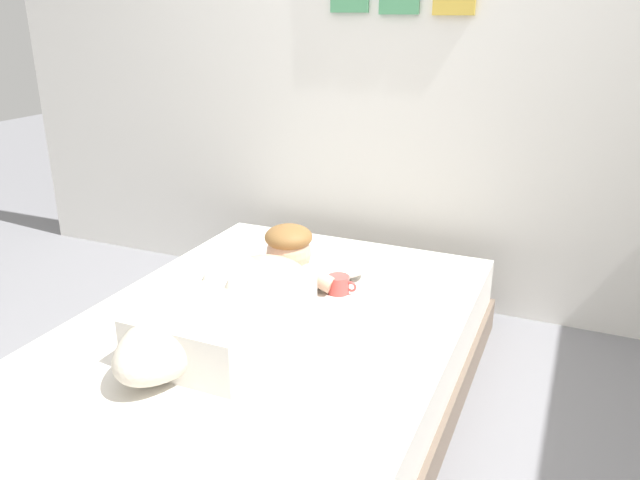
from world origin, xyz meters
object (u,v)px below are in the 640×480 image
Objects in this scene: bed at (264,368)px; cell_phone at (176,352)px; pillow at (312,260)px; person_lying at (246,296)px; dog at (176,335)px; coffee_cup at (339,284)px.

cell_phone reaches higher than bed.
person_lying is at bearing -92.99° from pillow.
pillow is 0.88m from dog.
dog is at bearing -96.11° from pillow.
coffee_cup is at bearing 67.79° from bed.
person_lying is at bearing 79.09° from dog.
pillow is 0.57× the size of person_lying.
dog is 0.77m from coffee_cup.
bed is 3.96× the size of pillow.
bed is at bearing -85.79° from pillow.
coffee_cup is (0.22, 0.38, -0.07)m from person_lying.
dog is at bearing -100.91° from person_lying.
coffee_cup is 0.89× the size of cell_phone.
coffee_cup is at bearing 63.66° from cell_phone.
dog is at bearing -111.45° from bed.
cell_phone is (-0.04, 0.05, -0.10)m from dog.
pillow is (-0.04, 0.53, 0.24)m from bed.
pillow reaches higher than cell_phone.
bed is at bearing -112.21° from coffee_cup.
bed is 0.30m from person_lying.
bed is at bearing 68.55° from dog.
coffee_cup is at bearing 68.14° from dog.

